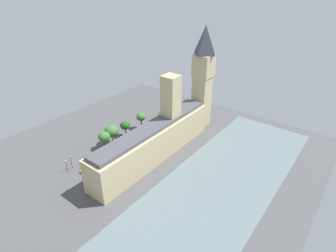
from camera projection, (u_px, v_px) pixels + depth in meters
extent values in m
plane|color=#4C4C4F|center=(151.00, 155.00, 129.52)|extent=(143.45, 143.45, 0.00)
cube|color=slate|center=(218.00, 186.00, 110.00)|extent=(40.80, 129.10, 0.25)
cube|color=tan|center=(154.00, 143.00, 124.72)|extent=(11.90, 71.74, 15.48)
cube|color=tan|center=(171.00, 113.00, 128.54)|extent=(7.18, 7.18, 36.84)
cube|color=#4C4C54|center=(153.00, 127.00, 120.61)|extent=(9.05, 68.87, 1.60)
cone|color=tan|center=(184.00, 100.00, 145.72)|extent=(1.20, 1.20, 2.67)
cone|color=tan|center=(159.00, 114.00, 130.78)|extent=(1.20, 1.20, 2.71)
cone|color=tan|center=(128.00, 132.00, 116.00)|extent=(1.20, 1.20, 2.08)
cone|color=tan|center=(87.00, 154.00, 101.00)|extent=(1.20, 1.20, 2.37)
cube|color=tan|center=(201.00, 101.00, 150.68)|extent=(8.39, 8.39, 28.83)
cube|color=tan|center=(204.00, 66.00, 140.91)|extent=(9.23, 9.23, 11.74)
cylinder|color=silver|center=(196.00, 64.00, 143.47)|extent=(0.25, 6.38, 6.38)
torus|color=black|center=(196.00, 64.00, 143.47)|extent=(0.24, 6.62, 6.62)
cylinder|color=silver|center=(208.00, 64.00, 144.22)|extent=(6.38, 0.25, 6.38)
torus|color=black|center=(208.00, 64.00, 144.22)|extent=(6.62, 0.24, 6.62)
pyramid|color=#383D47|center=(205.00, 40.00, 134.58)|extent=(9.23, 9.23, 14.56)
sphere|color=gold|center=(206.00, 24.00, 130.88)|extent=(0.80, 0.80, 0.80)
cube|color=navy|center=(164.00, 124.00, 155.59)|extent=(1.99, 4.60, 0.75)
cube|color=black|center=(164.00, 123.00, 155.42)|extent=(1.61, 2.60, 0.65)
cylinder|color=black|center=(163.00, 126.00, 154.33)|extent=(0.29, 0.69, 0.68)
cylinder|color=black|center=(161.00, 125.00, 155.12)|extent=(0.29, 0.69, 0.68)
cylinder|color=black|center=(166.00, 124.00, 156.42)|extent=(0.29, 0.69, 0.68)
cylinder|color=black|center=(164.00, 123.00, 157.21)|extent=(0.29, 0.69, 0.68)
cube|color=red|center=(154.00, 127.00, 148.48)|extent=(3.28, 10.66, 4.20)
cube|color=black|center=(154.00, 127.00, 148.44)|extent=(3.31, 10.26, 0.70)
cylinder|color=black|center=(152.00, 134.00, 146.25)|extent=(0.43, 1.12, 1.10)
cylinder|color=black|center=(148.00, 133.00, 147.36)|extent=(0.43, 1.12, 1.10)
cylinder|color=black|center=(159.00, 128.00, 151.63)|extent=(0.43, 1.12, 1.10)
cylinder|color=black|center=(156.00, 127.00, 152.74)|extent=(0.43, 1.12, 1.10)
cube|color=silver|center=(138.00, 141.00, 138.98)|extent=(2.22, 4.45, 0.75)
cube|color=black|center=(138.00, 140.00, 138.48)|extent=(1.77, 2.54, 0.65)
cylinder|color=black|center=(139.00, 140.00, 140.58)|extent=(0.30, 0.70, 0.68)
cylinder|color=black|center=(141.00, 141.00, 139.76)|extent=(0.30, 0.70, 0.68)
cylinder|color=black|center=(136.00, 143.00, 138.56)|extent=(0.30, 0.70, 0.68)
cylinder|color=black|center=(138.00, 144.00, 137.73)|extent=(0.30, 0.70, 0.68)
cube|color=#B7B7BC|center=(117.00, 155.00, 127.95)|extent=(2.11, 4.40, 0.75)
cube|color=black|center=(117.00, 154.00, 127.77)|extent=(1.69, 2.50, 0.65)
cylinder|color=black|center=(116.00, 158.00, 126.73)|extent=(0.30, 0.70, 0.68)
cylinder|color=black|center=(113.00, 157.00, 127.53)|extent=(0.30, 0.70, 0.68)
cylinder|color=black|center=(120.00, 155.00, 128.73)|extent=(0.30, 0.70, 0.68)
cylinder|color=black|center=(117.00, 154.00, 129.53)|extent=(0.30, 0.70, 0.68)
cube|color=gold|center=(85.00, 170.00, 118.27)|extent=(1.97, 4.59, 0.75)
cube|color=black|center=(85.00, 168.00, 118.10)|extent=(1.61, 2.59, 0.65)
cylinder|color=black|center=(84.00, 173.00, 117.01)|extent=(0.28, 0.69, 0.68)
cylinder|color=black|center=(81.00, 171.00, 117.83)|extent=(0.28, 0.69, 0.68)
cylinder|color=black|center=(89.00, 169.00, 119.08)|extent=(0.28, 0.69, 0.68)
cylinder|color=black|center=(87.00, 168.00, 119.90)|extent=(0.28, 0.69, 0.68)
cylinder|color=gray|center=(95.00, 178.00, 113.35)|extent=(0.64, 0.64, 1.38)
sphere|color=tan|center=(95.00, 177.00, 112.95)|extent=(0.27, 0.27, 0.27)
cube|color=navy|center=(95.00, 178.00, 113.56)|extent=(0.26, 0.32, 0.25)
cylinder|color=#336B60|center=(152.00, 140.00, 140.07)|extent=(0.67, 0.67, 1.42)
sphere|color=beige|center=(152.00, 139.00, 139.67)|extent=(0.27, 0.27, 0.27)
cube|color=black|center=(153.00, 140.00, 140.08)|extent=(0.30, 0.30, 0.25)
cylinder|color=brown|center=(126.00, 132.00, 144.20)|extent=(0.56, 0.56, 4.52)
ellipsoid|color=#235623|center=(125.00, 125.00, 142.12)|extent=(5.47, 5.47, 4.65)
cylinder|color=brown|center=(105.00, 145.00, 133.40)|extent=(0.56, 0.56, 4.58)
ellipsoid|color=#387533|center=(104.00, 137.00, 131.24)|extent=(5.91, 5.91, 5.02)
cylinder|color=brown|center=(141.00, 124.00, 151.53)|extent=(0.56, 0.56, 5.27)
ellipsoid|color=#387533|center=(141.00, 117.00, 149.32)|extent=(5.24, 5.24, 4.45)
cylinder|color=brown|center=(112.00, 139.00, 137.55)|extent=(0.56, 0.56, 4.69)
ellipsoid|color=#387533|center=(112.00, 131.00, 135.13)|extent=(7.11, 7.11, 6.05)
cylinder|color=black|center=(71.00, 163.00, 118.93)|extent=(0.18, 0.18, 6.22)
sphere|color=#F2EAC6|center=(70.00, 156.00, 117.29)|extent=(0.56, 0.56, 0.56)
cylinder|color=black|center=(67.00, 166.00, 117.02)|extent=(0.18, 0.18, 5.49)
sphere|color=#F2EAC6|center=(65.00, 161.00, 115.56)|extent=(0.56, 0.56, 0.56)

